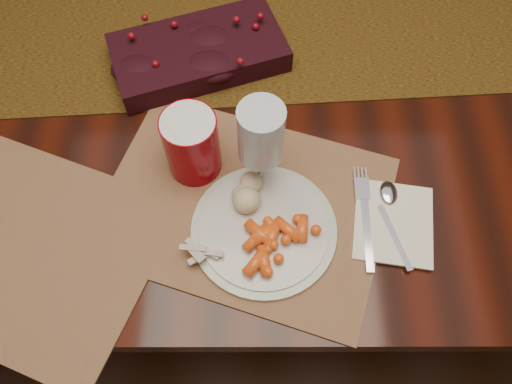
{
  "coord_description": "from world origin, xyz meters",
  "views": [
    {
      "loc": [
        -0.03,
        -0.65,
        1.51
      ],
      "look_at": [
        -0.03,
        -0.27,
        0.8
      ],
      "focal_mm": 35.0,
      "sensor_mm": 36.0,
      "label": 1
    }
  ],
  "objects_px": {
    "red_cup": "(192,145)",
    "mashed_potatoes": "(238,187)",
    "baby_carrots": "(279,246)",
    "dinner_plate": "(264,229)",
    "dining_table": "(267,179)",
    "wine_glass": "(261,151)",
    "napkin": "(393,223)",
    "centerpiece": "(198,50)",
    "turkey_shreds": "(204,248)",
    "placemat_main": "(244,205)"
  },
  "relations": [
    {
      "from": "mashed_potatoes",
      "to": "baby_carrots",
      "type": "bearing_deg",
      "value": -56.68
    },
    {
      "from": "centerpiece",
      "to": "placemat_main",
      "type": "relative_size",
      "value": 0.7
    },
    {
      "from": "napkin",
      "to": "turkey_shreds",
      "type": "bearing_deg",
      "value": -161.41
    },
    {
      "from": "dining_table",
      "to": "mashed_potatoes",
      "type": "bearing_deg",
      "value": -102.92
    },
    {
      "from": "mashed_potatoes",
      "to": "turkey_shreds",
      "type": "distance_m",
      "value": 0.12
    },
    {
      "from": "centerpiece",
      "to": "placemat_main",
      "type": "bearing_deg",
      "value": -74.13
    },
    {
      "from": "turkey_shreds",
      "to": "napkin",
      "type": "bearing_deg",
      "value": 9.62
    },
    {
      "from": "placemat_main",
      "to": "napkin",
      "type": "bearing_deg",
      "value": 10.3
    },
    {
      "from": "dining_table",
      "to": "red_cup",
      "type": "height_order",
      "value": "red_cup"
    },
    {
      "from": "dinner_plate",
      "to": "napkin",
      "type": "distance_m",
      "value": 0.22
    },
    {
      "from": "dining_table",
      "to": "centerpiece",
      "type": "distance_m",
      "value": 0.44
    },
    {
      "from": "baby_carrots",
      "to": "turkey_shreds",
      "type": "height_order",
      "value": "same"
    },
    {
      "from": "dinner_plate",
      "to": "red_cup",
      "type": "height_order",
      "value": "red_cup"
    },
    {
      "from": "dinner_plate",
      "to": "mashed_potatoes",
      "type": "distance_m",
      "value": 0.08
    },
    {
      "from": "centerpiece",
      "to": "red_cup",
      "type": "relative_size",
      "value": 2.59
    },
    {
      "from": "mashed_potatoes",
      "to": "turkey_shreds",
      "type": "bearing_deg",
      "value": -117.93
    },
    {
      "from": "centerpiece",
      "to": "napkin",
      "type": "bearing_deg",
      "value": -46.36
    },
    {
      "from": "centerpiece",
      "to": "baby_carrots",
      "type": "distance_m",
      "value": 0.43
    },
    {
      "from": "centerpiece",
      "to": "red_cup",
      "type": "height_order",
      "value": "red_cup"
    },
    {
      "from": "mashed_potatoes",
      "to": "red_cup",
      "type": "distance_m",
      "value": 0.1
    },
    {
      "from": "baby_carrots",
      "to": "mashed_potatoes",
      "type": "xyz_separation_m",
      "value": [
        -0.06,
        0.1,
        0.01
      ]
    },
    {
      "from": "baby_carrots",
      "to": "placemat_main",
      "type": "bearing_deg",
      "value": 123.43
    },
    {
      "from": "napkin",
      "to": "mashed_potatoes",
      "type": "bearing_deg",
      "value": 178.26
    },
    {
      "from": "dining_table",
      "to": "napkin",
      "type": "distance_m",
      "value": 0.53
    },
    {
      "from": "turkey_shreds",
      "to": "red_cup",
      "type": "bearing_deg",
      "value": 98.11
    },
    {
      "from": "placemat_main",
      "to": "mashed_potatoes",
      "type": "relative_size",
      "value": 5.57
    },
    {
      "from": "baby_carrots",
      "to": "mashed_potatoes",
      "type": "distance_m",
      "value": 0.12
    },
    {
      "from": "centerpiece",
      "to": "dinner_plate",
      "type": "height_order",
      "value": "centerpiece"
    },
    {
      "from": "dining_table",
      "to": "wine_glass",
      "type": "bearing_deg",
      "value": -95.6
    },
    {
      "from": "turkey_shreds",
      "to": "wine_glass",
      "type": "height_order",
      "value": "wine_glass"
    },
    {
      "from": "dining_table",
      "to": "centerpiece",
      "type": "xyz_separation_m",
      "value": [
        -0.14,
        0.06,
        0.41
      ]
    },
    {
      "from": "dining_table",
      "to": "wine_glass",
      "type": "height_order",
      "value": "wine_glass"
    },
    {
      "from": "placemat_main",
      "to": "red_cup",
      "type": "relative_size",
      "value": 3.7
    },
    {
      "from": "baby_carrots",
      "to": "dinner_plate",
      "type": "bearing_deg",
      "value": 121.79
    },
    {
      "from": "placemat_main",
      "to": "turkey_shreds",
      "type": "distance_m",
      "value": 0.11
    },
    {
      "from": "turkey_shreds",
      "to": "red_cup",
      "type": "distance_m",
      "value": 0.17
    },
    {
      "from": "dining_table",
      "to": "wine_glass",
      "type": "relative_size",
      "value": 9.0
    },
    {
      "from": "baby_carrots",
      "to": "wine_glass",
      "type": "bearing_deg",
      "value": 102.15
    },
    {
      "from": "baby_carrots",
      "to": "napkin",
      "type": "height_order",
      "value": "baby_carrots"
    },
    {
      "from": "napkin",
      "to": "wine_glass",
      "type": "relative_size",
      "value": 0.74
    },
    {
      "from": "dinner_plate",
      "to": "wine_glass",
      "type": "distance_m",
      "value": 0.13
    },
    {
      "from": "baby_carrots",
      "to": "dining_table",
      "type": "bearing_deg",
      "value": 91.05
    },
    {
      "from": "baby_carrots",
      "to": "napkin",
      "type": "distance_m",
      "value": 0.2
    },
    {
      "from": "napkin",
      "to": "wine_glass",
      "type": "xyz_separation_m",
      "value": [
        -0.22,
        0.08,
        0.09
      ]
    },
    {
      "from": "centerpiece",
      "to": "turkey_shreds",
      "type": "xyz_separation_m",
      "value": [
        0.03,
        -0.41,
        -0.01
      ]
    },
    {
      "from": "mashed_potatoes",
      "to": "turkey_shreds",
      "type": "height_order",
      "value": "mashed_potatoes"
    },
    {
      "from": "mashed_potatoes",
      "to": "napkin",
      "type": "xyz_separation_m",
      "value": [
        0.26,
        -0.05,
        -0.04
      ]
    },
    {
      "from": "baby_carrots",
      "to": "turkey_shreds",
      "type": "distance_m",
      "value": 0.12
    },
    {
      "from": "red_cup",
      "to": "mashed_potatoes",
      "type": "bearing_deg",
      "value": -40.47
    },
    {
      "from": "placemat_main",
      "to": "baby_carrots",
      "type": "bearing_deg",
      "value": -38.14
    }
  ]
}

